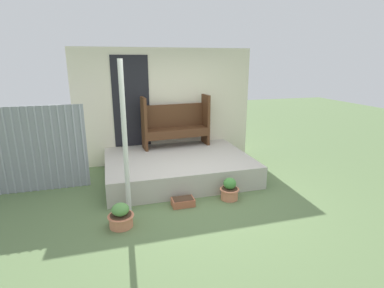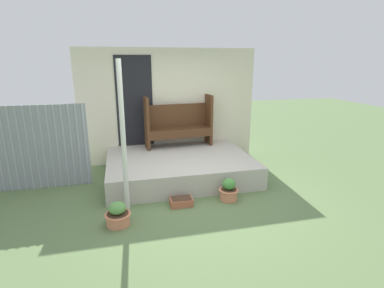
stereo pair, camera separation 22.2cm
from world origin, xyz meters
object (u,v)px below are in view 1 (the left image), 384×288
bench (176,122)px  planter_box_rect (183,202)px  flower_pot_middle (230,190)px  flower_pot_left (121,217)px  support_post (125,139)px

bench → planter_box_rect: bench is taller
flower_pot_middle → bench: bearing=102.6°
bench → planter_box_rect: size_ratio=4.13×
flower_pot_left → flower_pot_middle: 1.90m
bench → flower_pot_middle: bench is taller
flower_pot_left → flower_pot_middle: (1.86, 0.39, 0.01)m
flower_pot_left → flower_pot_middle: bearing=11.9°
support_post → flower_pot_left: (-0.15, -0.47, -1.02)m
flower_pot_middle → support_post: bearing=177.4°
support_post → bench: support_post is taller
support_post → bench: bearing=58.1°
flower_pot_middle → planter_box_rect: bearing=-179.2°
flower_pot_middle → planter_box_rect: (-0.83, -0.01, -0.10)m
bench → flower_pot_left: 2.95m
flower_pot_left → planter_box_rect: size_ratio=1.03×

